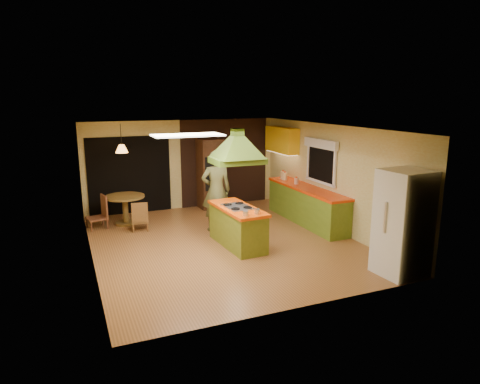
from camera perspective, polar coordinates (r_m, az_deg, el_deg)
name	(u,v)px	position (r m, az deg, el deg)	size (l,w,h in m)	color
ground	(224,242)	(9.50, -2.16, -6.67)	(6.50, 6.50, 0.00)	#945D30
room_walls	(223,187)	(9.16, -2.22, 0.72)	(5.50, 6.50, 6.50)	beige
ceiling_plane	(223,128)	(8.99, -2.29, 8.54)	(6.50, 6.50, 0.00)	silver
brick_panel	(225,162)	(12.57, -2.04, 4.00)	(2.64, 0.03, 2.50)	#381E14
nook_opening	(130,175)	(11.93, -14.49, 2.15)	(2.20, 0.03, 2.10)	black
right_counter	(306,205)	(10.92, 8.82, -1.70)	(0.62, 3.05, 0.92)	olive
upper_cabinets	(282,140)	(12.09, 5.59, 6.94)	(0.34, 1.40, 0.70)	yellow
window_right	(321,154)	(10.64, 10.76, 5.03)	(0.12, 1.35, 1.06)	black
fluor_panel	(188,135)	(7.51, -7.00, 7.53)	(1.20, 0.60, 0.03)	white
kitchen_island	(237,226)	(9.16, -0.34, -4.56)	(0.78, 1.73, 0.87)	olive
range_hood	(237,141)	(8.79, -0.35, 6.82)	(1.05, 0.76, 0.80)	#4E6E1B
man	(216,191)	(10.08, -3.19, 0.18)	(0.71, 0.46, 1.94)	#4D4E29
refrigerator	(403,223)	(8.10, 20.91, -3.89)	(0.78, 0.74, 1.91)	silver
wall_oven	(210,174)	(12.17, -3.96, 2.43)	(0.69, 0.64, 1.97)	#452716
dining_table	(125,204)	(11.04, -15.07, -1.58)	(0.97, 0.97, 0.73)	brown
chair_left	(96,212)	(10.91, -18.61, -2.57)	(0.44, 0.44, 0.80)	brown
chair_near	(140,216)	(10.49, -13.18, -3.08)	(0.39, 0.39, 0.72)	brown
pendant_lamp	(122,149)	(10.79, -15.50, 5.59)	(0.30, 0.30, 0.20)	#FF9E3F
canister_large	(283,175)	(11.77, 5.75, 2.23)	(0.14, 0.14, 0.21)	beige
canister_medium	(285,176)	(11.68, 5.99, 2.10)	(0.14, 0.14, 0.19)	#FEF6CC
canister_small	(296,181)	(11.15, 7.53, 1.46)	(0.12, 0.12, 0.16)	beige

